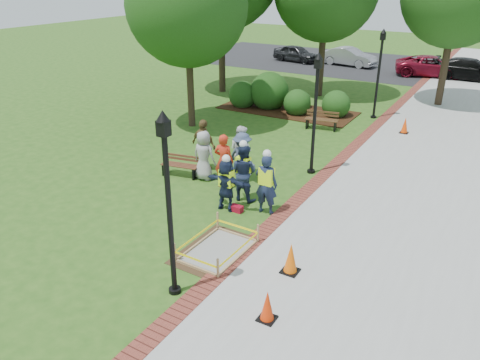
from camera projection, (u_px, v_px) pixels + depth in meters
The scene contains 33 objects.
ground at pixel (204, 222), 13.59m from camera, with size 100.00×100.00×0.00m, color #285116.
sidewalk at pixel (443, 149), 19.13m from camera, with size 6.00×60.00×0.02m, color #9E9E99.
brick_edging at pixel (365, 136), 20.63m from camera, with size 0.50×60.00×0.03m, color maroon.
mulch_bed at pixel (287, 110), 24.40m from camera, with size 7.00×3.00×0.05m, color #381E0F.
parking_lot at pixel (410, 69), 34.81m from camera, with size 36.00×12.00×0.01m, color black.
wet_concrete_pad at pixel (218, 244), 12.07m from camera, with size 1.75×2.34×0.55m.
bench_near at pixel (180, 170), 16.58m from camera, with size 1.41×0.69×0.73m.
bench_far at pixel (321, 124), 21.47m from camera, with size 1.55×0.76×0.80m.
cone_front at pixel (267, 306), 9.65m from camera, with size 0.37×0.37×0.73m.
cone_back at pixel (291, 259), 11.18m from camera, with size 0.41×0.41×0.81m.
cone_far at pixel (405, 126), 20.86m from camera, with size 0.37×0.37×0.73m.
toolbox at pixel (237, 209), 14.16m from camera, with size 0.39×0.21×0.20m, color maroon.
lamp_near at pixel (168, 194), 9.63m from camera, with size 0.28×0.28×4.26m.
lamp_mid at pixel (315, 106), 15.92m from camera, with size 0.28×0.28×4.26m.
lamp_far at pixel (379, 67), 22.21m from camera, with size 0.28×0.28×4.26m.
tree_left at pixel (187, 5), 19.88m from camera, with size 5.24×5.24×7.97m.
shrub_a at pixel (243, 107), 25.13m from camera, with size 1.49×1.49×1.49m, color #1E3F12.
shrub_b at pixel (269, 108), 24.95m from camera, with size 2.04×2.04×2.04m, color #1E3F12.
shrub_c at pixel (297, 114), 23.81m from camera, with size 1.38×1.38×1.38m, color #1E3F12.
shrub_d at pixel (335, 116), 23.45m from camera, with size 1.42×1.42×1.42m, color #1E3F12.
shrub_e at pixel (301, 108), 24.93m from camera, with size 0.96×0.96×0.96m, color #1E3F12.
casual_person_a at pixel (204, 156), 16.08m from camera, with size 0.56×0.36×1.74m.
casual_person_b at pixel (224, 161), 15.45m from camera, with size 0.64×0.46×1.86m.
casual_person_c at pixel (241, 150), 16.48m from camera, with size 0.64×0.49×1.79m.
casual_person_d at pixel (204, 145), 16.82m from camera, with size 0.67×0.49×1.89m.
casual_person_e at pixel (242, 157), 15.92m from camera, with size 0.63×0.48×1.74m.
hivis_worker_a at pixel (226, 183), 13.99m from camera, with size 0.52×0.34×1.78m.
hivis_worker_b at pixel (266, 183), 13.73m from camera, with size 0.63×0.44×2.02m.
hivis_worker_c at pixel (243, 171), 14.58m from camera, with size 0.59×0.38×1.98m.
parked_car_a at pixel (296, 62), 37.50m from camera, with size 4.32×1.88×1.41m, color black.
parked_car_b at pixel (348, 66), 35.91m from camera, with size 4.53×1.97×1.48m, color #949398.
parked_car_c at pixel (431, 76), 32.40m from camera, with size 4.56×1.98×1.49m, color maroon.
parked_car_d at pixel (469, 80), 31.26m from camera, with size 4.63×2.01×1.51m, color black.
Camera 1 is at (6.92, -9.72, 6.69)m, focal length 35.00 mm.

